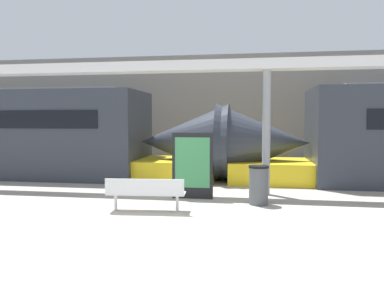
% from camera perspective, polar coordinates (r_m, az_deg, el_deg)
% --- Properties ---
extents(ground_plane, '(60.00, 60.00, 0.00)m').
position_cam_1_polar(ground_plane, '(7.65, -7.16, -11.97)').
color(ground_plane, '#A8A093').
extents(station_wall, '(56.00, 0.20, 5.00)m').
position_cam_1_polar(station_wall, '(17.02, 1.99, 5.08)').
color(station_wall, gray).
rests_on(station_wall, ground_plane).
extents(train_right, '(16.60, 2.93, 3.20)m').
position_cam_1_polar(train_right, '(15.78, -26.45, 1.21)').
color(train_right, '#2D333D').
rests_on(train_right, ground_plane).
extents(bench_near, '(1.79, 0.57, 0.77)m').
position_cam_1_polar(bench_near, '(8.49, -7.10, -7.18)').
color(bench_near, silver).
rests_on(bench_near, ground_plane).
extents(trash_bin, '(0.49, 0.49, 0.96)m').
position_cam_1_polar(trash_bin, '(9.32, 10.10, -6.15)').
color(trash_bin, '#4C4F54').
rests_on(trash_bin, ground_plane).
extents(poster_board, '(1.08, 0.07, 1.74)m').
position_cam_1_polar(poster_board, '(9.81, 0.07, -3.28)').
color(poster_board, black).
rests_on(poster_board, ground_plane).
extents(support_column_near, '(0.22, 0.22, 3.44)m').
position_cam_1_polar(support_column_near, '(10.52, 11.26, 1.70)').
color(support_column_near, gray).
rests_on(support_column_near, ground_plane).
extents(canopy_beam, '(28.00, 0.60, 0.28)m').
position_cam_1_polar(canopy_beam, '(10.63, 11.38, 11.77)').
color(canopy_beam, silver).
rests_on(canopy_beam, support_column_near).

